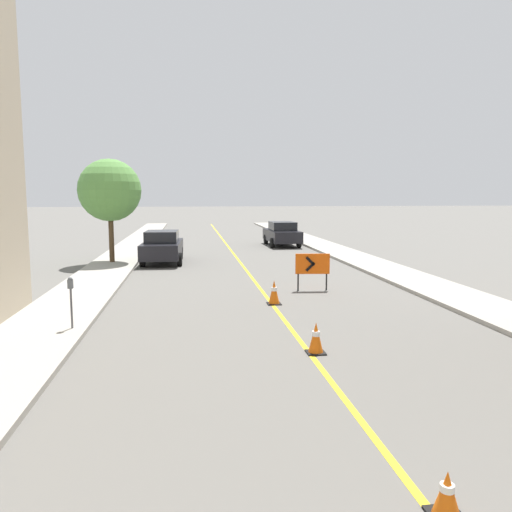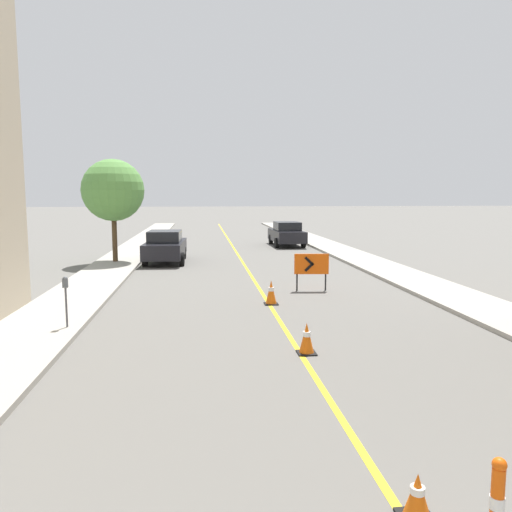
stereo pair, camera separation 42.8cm
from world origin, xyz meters
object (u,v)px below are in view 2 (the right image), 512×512
traffic_cone_third (307,338)px  parking_meter_far_curb (66,291)px  traffic_cone_second (417,497)px  parked_car_curb_mid (287,234)px  traffic_cone_fourth (271,292)px  parked_car_curb_near (165,246)px  street_tree_left_near (113,190)px  arrow_barricade_primary (311,265)px

traffic_cone_third → parking_meter_far_curb: size_ratio=0.53×
traffic_cone_second → parking_meter_far_curb: (-5.45, 7.74, 0.77)m
parked_car_curb_mid → traffic_cone_third: bearing=-100.4°
traffic_cone_fourth → parked_car_curb_near: 10.74m
traffic_cone_second → parked_car_curb_near: parked_car_curb_near is taller
traffic_cone_third → parked_car_curb_near: bearing=104.9°
street_tree_left_near → parked_car_curb_mid: bearing=37.8°
arrow_barricade_primary → parked_car_curb_mid: bearing=88.9°
traffic_cone_third → traffic_cone_fourth: size_ratio=0.90×
parking_meter_far_curb → parked_car_curb_near: bearing=83.1°
traffic_cone_third → street_tree_left_near: (-6.33, 14.61, 3.21)m
traffic_cone_third → arrow_barricade_primary: bearing=76.6°
traffic_cone_second → parked_car_curb_mid: size_ratio=0.12×
traffic_cone_third → parked_car_curb_near: 15.36m
traffic_cone_third → parked_car_curb_mid: size_ratio=0.15×
traffic_cone_second → traffic_cone_third: bearing=89.9°
parked_car_curb_mid → parking_meter_far_curb: parked_car_curb_mid is taller
parked_car_curb_mid → parking_meter_far_curb: (-8.88, -19.90, 0.21)m
arrow_barricade_primary → parked_car_curb_near: size_ratio=0.30×
traffic_cone_second → parked_car_curb_near: 20.68m
traffic_cone_second → street_tree_left_near: 21.29m
traffic_cone_second → parked_car_curb_near: bearing=101.0°
traffic_cone_third → street_tree_left_near: bearing=113.4°
traffic_cone_fourth → traffic_cone_third: bearing=-89.2°
traffic_cone_second → parking_meter_far_curb: 9.50m
traffic_cone_third → parked_car_curb_mid: 22.45m
traffic_cone_third → parked_car_curb_near: size_ratio=0.15×
traffic_cone_third → traffic_cone_fourth: (-0.07, 4.83, 0.04)m
traffic_cone_second → traffic_cone_fourth: bearing=90.3°
parked_car_curb_near → street_tree_left_near: 3.64m
parked_car_curb_near → parking_meter_far_curb: bearing=-94.4°
traffic_cone_third → traffic_cone_fourth: bearing=90.8°
parked_car_curb_mid → parking_meter_far_curb: size_ratio=3.48×
parked_car_curb_near → street_tree_left_near: size_ratio=0.89×
parking_meter_far_curb → traffic_cone_fourth: bearing=25.2°
arrow_barricade_primary → traffic_cone_fourth: bearing=-124.8°
traffic_cone_second → parked_car_curb_mid: bearing=82.9°
traffic_cone_second → traffic_cone_third: 5.46m
traffic_cone_fourth → arrow_barricade_primary: size_ratio=0.57×
traffic_cone_second → parked_car_curb_mid: parked_car_curb_mid is taller
street_tree_left_near → arrow_barricade_primary: bearing=-44.4°
parking_meter_far_curb → traffic_cone_third: bearing=-22.7°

